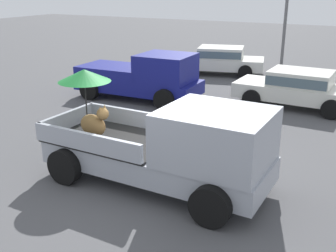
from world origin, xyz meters
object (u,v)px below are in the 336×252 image
pickup_truck_main (172,146)px  parked_sedan_far (219,59)px  parked_sedan_near (298,87)px  pickup_truck_red (143,77)px

pickup_truck_main → parked_sedan_far: size_ratio=1.11×
pickup_truck_main → parked_sedan_near: 7.68m
pickup_truck_red → parked_sedan_near: pickup_truck_red is taller
pickup_truck_main → parked_sedan_far: pickup_truck_main is taller
parked_sedan_near → parked_sedan_far: same height
pickup_truck_main → pickup_truck_red: pickup_truck_main is taller
pickup_truck_main → parked_sedan_far: 12.11m
pickup_truck_main → pickup_truck_red: size_ratio=1.05×
parked_sedan_far → pickup_truck_red: bearing=66.6°
parked_sedan_near → parked_sedan_far: (-4.53, 4.05, 0.00)m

